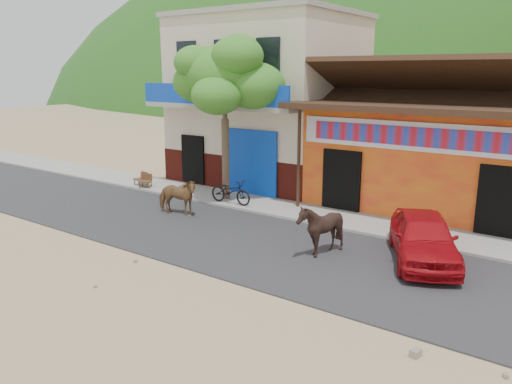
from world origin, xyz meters
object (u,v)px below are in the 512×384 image
at_px(cow_dark, 320,229).
at_px(scooter, 231,191).
at_px(tree, 225,119).
at_px(cafe_chair_right, 145,175).
at_px(cow_tan, 177,196).
at_px(red_car, 423,237).
at_px(cafe_chair_left, 140,173).

bearing_deg(cow_dark, scooter, -147.68).
height_order(tree, scooter, tree).
height_order(scooter, cafe_chair_right, cafe_chair_right).
bearing_deg(cafe_chair_right, tree, -23.61).
xyz_separation_m(cow_tan, cow_dark, (5.82, -0.59, 0.09)).
bearing_deg(cow_dark, cafe_chair_right, -135.69).
height_order(red_car, cafe_chair_right, red_car).
bearing_deg(cafe_chair_right, cow_dark, -45.78).
height_order(cafe_chair_left, cafe_chair_right, cafe_chair_right).
distance_m(tree, red_car, 8.58).
bearing_deg(cow_dark, tree, -149.07).
distance_m(red_car, scooter, 7.54).
bearing_deg(red_car, cafe_chair_left, 147.13).
relative_size(cow_dark, red_car, 0.39).
bearing_deg(cafe_chair_left, cafe_chair_right, -13.27).
relative_size(cow_dark, cafe_chair_right, 1.42).
xyz_separation_m(tree, scooter, (0.60, -0.48, -2.55)).
bearing_deg(cafe_chair_left, red_car, 1.88).
bearing_deg(cow_dark, cafe_chair_left, -136.08).
relative_size(red_car, cafe_chair_right, 3.67).
height_order(tree, red_car, tree).
relative_size(scooter, cafe_chair_left, 1.70).
height_order(cow_dark, cafe_chair_left, cow_dark).
xyz_separation_m(scooter, cafe_chair_left, (-5.00, 0.18, 0.05)).
distance_m(tree, cafe_chair_left, 5.07).
bearing_deg(tree, cow_tan, -93.79).
bearing_deg(cafe_chair_right, scooter, -30.63).
relative_size(tree, cafe_chair_right, 5.91).
distance_m(red_car, cafe_chair_right, 11.99).
bearing_deg(tree, cow_dark, -28.26).
height_order(cow_tan, red_car, red_car).
distance_m(tree, cafe_chair_right, 4.66).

